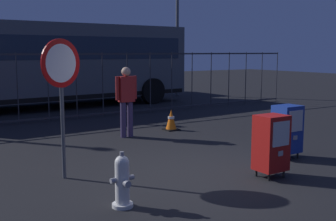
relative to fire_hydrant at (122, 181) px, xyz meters
The scene contains 10 objects.
ground_plane 1.87m from the fire_hydrant, 24.70° to the left, with size 60.00×60.00×0.00m, color black.
fire_hydrant is the anchor object (origin of this frame).
newspaper_box_primary 2.64m from the fire_hydrant, ahead, with size 0.48×0.42×1.02m.
newspaper_box_secondary 3.84m from the fire_hydrant, ahead, with size 0.48×0.42×1.02m.
stop_sign 2.07m from the fire_hydrant, 97.92° to the left, with size 0.71×0.31×2.23m.
pedestrian 4.61m from the fire_hydrant, 62.29° to the left, with size 0.55×0.22×1.67m.
traffic_cone 5.49m from the fire_hydrant, 50.30° to the left, with size 0.36×0.36×0.53m.
fence_barrier 7.50m from the fire_hydrant, 77.12° to the left, with size 18.03×0.04×2.00m.
bus_near 10.60m from the fire_hydrant, 78.14° to the left, with size 10.63×3.26×3.00m.
bus_far 14.54m from the fire_hydrant, 81.34° to the left, with size 10.65×3.36×3.00m.
Camera 1 is at (-4.00, -5.53, 2.03)m, focal length 44.72 mm.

